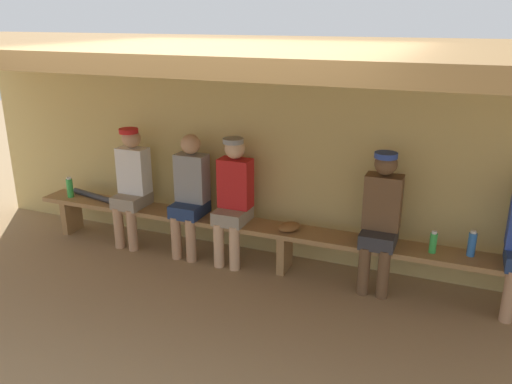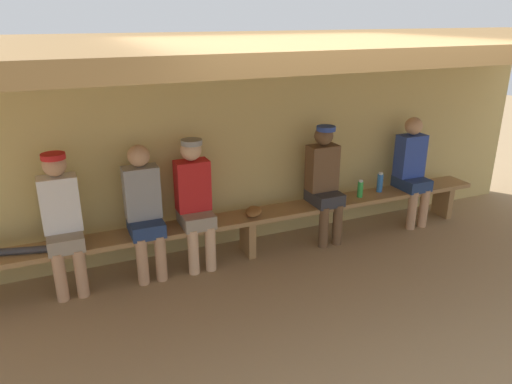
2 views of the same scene
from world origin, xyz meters
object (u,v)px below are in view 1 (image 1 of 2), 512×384
water_bottle_clear (433,242)px  player_near_post (381,215)px  player_middle (132,181)px  player_shirtless_tan (233,195)px  player_leftmost (190,191)px  baseball_glove_worn (289,227)px  baseball_bat (99,197)px  bench (285,236)px  water_bottle_orange (70,188)px  water_bottle_green (472,244)px

water_bottle_clear → player_near_post: bearing=177.9°
player_middle → player_shirtless_tan: size_ratio=1.00×
player_shirtless_tan → player_leftmost: bearing=-179.9°
baseball_glove_worn → player_leftmost: bearing=-56.8°
water_bottle_clear → player_middle: bearing=179.7°
water_bottle_clear → baseball_bat: (-3.74, 0.01, -0.07)m
player_leftmost → player_middle: player_middle is taller
player_middle → player_near_post: bearing=0.0°
bench → water_bottle_orange: (-2.69, -0.04, 0.19)m
bench → water_bottle_green: 1.76m
baseball_glove_worn → player_middle: bearing=-56.1°
bench → water_bottle_clear: size_ratio=28.44×
player_near_post → player_shirtless_tan: 1.51m
player_leftmost → baseball_bat: (-1.22, -0.00, -0.24)m
player_leftmost → player_middle: 0.74m
player_near_post → water_bottle_clear: (0.49, -0.02, -0.19)m
bench → baseball_bat: (-2.31, -0.00, 0.11)m
water_bottle_clear → bench: bearing=179.4°
player_leftmost → water_bottle_clear: size_ratio=6.33×
bench → baseball_bat: bearing=-180.0°
player_shirtless_tan → player_near_post: bearing=0.0°
water_bottle_orange → bench: bearing=0.8°
baseball_glove_worn → baseball_bat: 2.37m
player_middle → water_bottle_clear: player_middle is taller
bench → player_shirtless_tan: player_shirtless_tan is taller
player_near_post → water_bottle_orange: size_ratio=5.44×
player_leftmost → baseball_glove_worn: bearing=-1.8°
bench → player_near_post: size_ratio=4.46×
water_bottle_clear → water_bottle_green: 0.33m
player_leftmost → water_bottle_clear: player_leftmost is taller
player_leftmost → water_bottle_orange: (-1.60, -0.04, -0.15)m
player_leftmost → water_bottle_clear: (2.51, -0.02, -0.17)m
water_bottle_orange → player_shirtless_tan: bearing=1.1°
water_bottle_green → baseball_glove_worn: (-1.69, -0.08, -0.07)m
player_leftmost → water_bottle_green: (2.84, 0.04, -0.15)m
player_middle → water_bottle_green: bearing=0.7°
player_near_post → water_bottle_orange: player_near_post is taller
water_bottle_orange → baseball_glove_worn: bearing=0.1°
player_near_post → baseball_glove_worn: bearing=-177.7°
bench → baseball_bat: baseball_bat is taller
player_middle → baseball_glove_worn: player_middle is taller
player_shirtless_tan → baseball_bat: bearing=-179.9°
player_shirtless_tan → water_bottle_green: player_shirtless_tan is taller
bench → baseball_glove_worn: size_ratio=25.00×
player_near_post → player_shirtless_tan: (-1.51, 0.00, 0.00)m
baseball_glove_worn → water_bottle_clear: bearing=125.7°
player_leftmost → water_bottle_green: bearing=0.9°
water_bottle_clear → water_bottle_green: water_bottle_green is taller
player_middle → water_bottle_clear: bearing=-0.3°
bench → player_leftmost: size_ratio=4.49×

